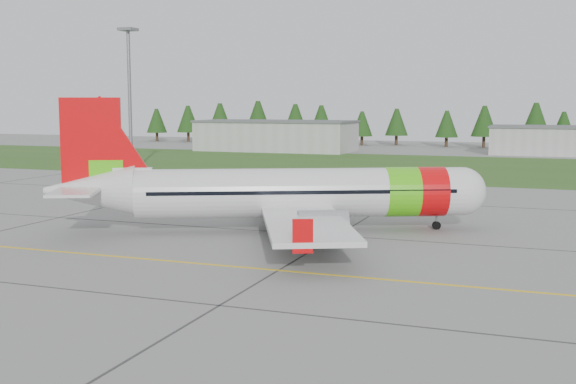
% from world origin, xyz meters
% --- Properties ---
extents(ground, '(320.00, 320.00, 0.00)m').
position_xyz_m(ground, '(0.00, 0.00, 0.00)').
color(ground, gray).
rests_on(ground, ground).
extents(aircraft, '(31.97, 30.33, 10.26)m').
position_xyz_m(aircraft, '(6.14, 20.64, 2.96)').
color(aircraft, silver).
rests_on(aircraft, ground).
extents(service_van, '(1.75, 1.68, 4.43)m').
position_xyz_m(service_van, '(-37.67, 54.36, 2.22)').
color(service_van, silver).
rests_on(service_van, ground).
extents(grass_strip, '(320.00, 50.00, 0.03)m').
position_xyz_m(grass_strip, '(0.00, 82.00, 0.01)').
color(grass_strip, '#30561E').
rests_on(grass_strip, ground).
extents(taxi_guideline, '(120.00, 0.25, 0.02)m').
position_xyz_m(taxi_guideline, '(0.00, 8.00, 0.01)').
color(taxi_guideline, gold).
rests_on(taxi_guideline, ground).
extents(hangar_west, '(32.00, 14.00, 6.00)m').
position_xyz_m(hangar_west, '(-30.00, 110.00, 3.00)').
color(hangar_west, '#A8A8A3').
rests_on(hangar_west, ground).
extents(hangar_east, '(24.00, 12.00, 5.20)m').
position_xyz_m(hangar_east, '(25.00, 118.00, 2.60)').
color(hangar_east, '#A8A8A3').
rests_on(hangar_east, ground).
extents(floodlight_mast, '(0.50, 0.50, 20.00)m').
position_xyz_m(floodlight_mast, '(-32.00, 58.00, 10.00)').
color(floodlight_mast, slate).
rests_on(floodlight_mast, ground).
extents(treeline, '(160.00, 8.00, 10.00)m').
position_xyz_m(treeline, '(0.00, 138.00, 5.00)').
color(treeline, '#1C3F14').
rests_on(treeline, ground).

